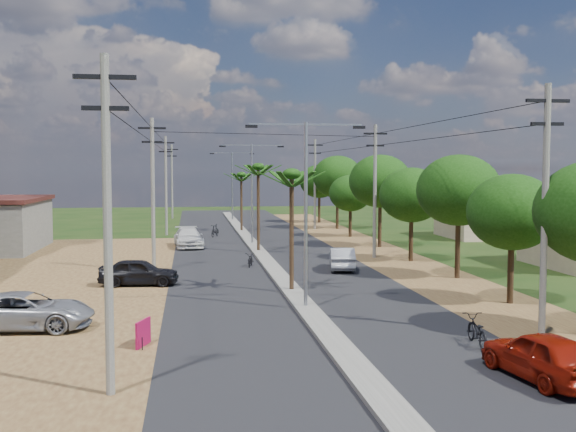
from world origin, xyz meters
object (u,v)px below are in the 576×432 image
(car_red_near, at_px, (542,357))
(moto_rider_east, at_px, (477,332))
(car_parked_silver, at_px, (25,312))
(roadside_sign, at_px, (143,334))
(car_parked_dark, at_px, (139,273))
(car_white_far, at_px, (188,238))
(car_silver_mid, at_px, (342,259))

(car_red_near, relative_size, moto_rider_east, 2.14)
(car_parked_silver, xyz_separation_m, roadside_sign, (4.52, -3.06, -0.23))
(car_red_near, distance_m, car_parked_dark, 21.64)
(car_white_far, xyz_separation_m, moto_rider_east, (9.74, -30.64, -0.22))
(car_red_near, bearing_deg, moto_rider_east, -94.85)
(car_silver_mid, height_order, car_parked_silver, car_parked_silver)
(car_silver_mid, relative_size, moto_rider_east, 2.07)
(car_white_far, bearing_deg, moto_rider_east, -76.98)
(moto_rider_east, bearing_deg, car_red_near, 100.27)
(car_red_near, height_order, car_white_far, car_white_far)
(car_red_near, relative_size, car_parked_dark, 1.03)
(car_parked_dark, bearing_deg, roadside_sign, -169.98)
(car_white_far, relative_size, moto_rider_east, 2.58)
(car_red_near, xyz_separation_m, car_silver_mid, (-0.92, 21.43, -0.04))
(car_white_far, bearing_deg, car_silver_mid, -59.81)
(car_red_near, bearing_deg, car_white_far, -82.50)
(car_white_far, bearing_deg, car_parked_silver, -107.59)
(car_parked_silver, distance_m, moto_rider_east, 16.40)
(car_silver_mid, bearing_deg, car_white_far, -45.05)
(moto_rider_east, bearing_deg, car_parked_silver, -9.92)
(car_silver_mid, xyz_separation_m, car_parked_silver, (-15.07, -12.96, 0.03))
(car_parked_dark, xyz_separation_m, roadside_sign, (1.03, -12.25, -0.22))
(car_silver_mid, relative_size, car_parked_silver, 0.81)
(roadside_sign, bearing_deg, car_parked_dark, 114.45)
(moto_rider_east, bearing_deg, roadside_sign, -1.49)
(moto_rider_east, xyz_separation_m, roadside_sign, (-11.21, 1.57, -0.05))
(car_red_near, xyz_separation_m, roadside_sign, (-11.47, 5.42, -0.25))
(car_parked_dark, relative_size, moto_rider_east, 2.07)
(car_parked_silver, bearing_deg, roadside_sign, -119.82)
(car_red_near, bearing_deg, car_parked_silver, -36.58)
(car_white_far, relative_size, car_parked_silver, 1.01)
(moto_rider_east, relative_size, roadside_sign, 1.80)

